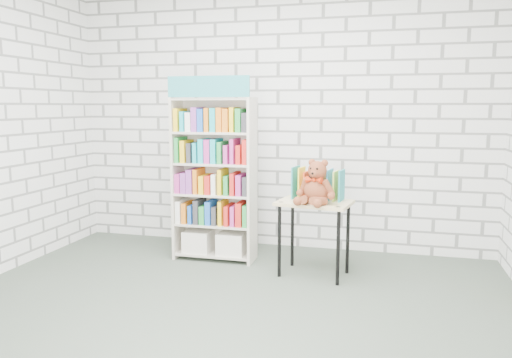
# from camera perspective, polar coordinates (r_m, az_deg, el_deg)

# --- Properties ---
(ground) EXTENTS (4.50, 4.50, 0.00)m
(ground) POSITION_cam_1_polar(r_m,az_deg,el_deg) (3.76, -4.24, -15.57)
(ground) COLOR #404A3F
(ground) RESTS_ON ground
(room_shell) EXTENTS (4.52, 4.02, 2.81)m
(room_shell) POSITION_cam_1_polar(r_m,az_deg,el_deg) (3.45, -4.57, 12.63)
(room_shell) COLOR silver
(room_shell) RESTS_ON ground
(bookshelf) EXTENTS (0.80, 0.31, 1.80)m
(bookshelf) POSITION_cam_1_polar(r_m,az_deg,el_deg) (4.94, -4.76, 0.15)
(bookshelf) COLOR beige
(bookshelf) RESTS_ON ground
(display_table) EXTENTS (0.70, 0.54, 0.68)m
(display_table) POSITION_cam_1_polar(r_m,az_deg,el_deg) (4.50, 6.69, -3.73)
(display_table) COLOR #D3BC7F
(display_table) RESTS_ON ground
(table_books) EXTENTS (0.47, 0.27, 0.26)m
(table_books) POSITION_cam_1_polar(r_m,az_deg,el_deg) (4.56, 7.12, -0.68)
(table_books) COLOR teal
(table_books) RESTS_ON display_table
(teddy_bear) EXTENTS (0.35, 0.35, 0.39)m
(teddy_bear) POSITION_cam_1_polar(r_m,az_deg,el_deg) (4.35, 6.89, -0.80)
(teddy_bear) COLOR brown
(teddy_bear) RESTS_ON display_table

